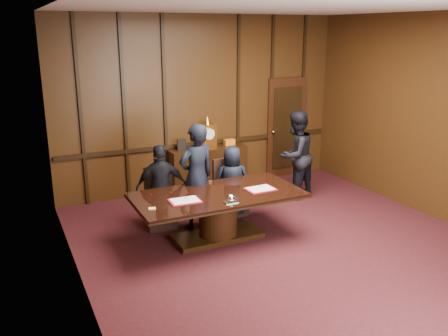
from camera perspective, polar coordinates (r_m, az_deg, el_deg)
name	(u,v)px	position (r m, az deg, el deg)	size (l,w,h in m)	color
room	(300,138)	(6.78, 9.12, 3.58)	(7.00, 7.04, 3.50)	black
sideboard	(208,167)	(9.71, -1.96, 0.10)	(1.60, 0.45, 1.54)	black
conference_table	(218,208)	(7.42, -0.76, -4.88)	(2.62, 1.32, 0.76)	black
folder_left	(185,201)	(7.02, -4.73, -3.94)	(0.47, 0.35, 0.02)	maroon
folder_right	(260,189)	(7.53, 4.39, -2.53)	(0.47, 0.34, 0.02)	maroon
inkstand	(231,199)	(6.94, 0.80, -3.74)	(0.20, 0.14, 0.12)	white
notepad	(152,209)	(6.78, -8.64, -4.84)	(0.10, 0.07, 0.01)	#FCF47B
chair_left	(161,209)	(8.05, -7.58, -4.96)	(0.54, 0.54, 0.99)	black
chair_right	(230,198)	(8.50, 0.73, -3.64)	(0.54, 0.54, 0.99)	black
signatory_left	(161,187)	(7.84, -7.55, -2.30)	(0.83, 0.35, 1.42)	black
signatory_right	(232,181)	(8.33, 0.99, -1.60)	(0.62, 0.40, 1.27)	black
witness_left	(197,176)	(7.77, -3.32, -1.02)	(0.64, 0.42, 1.76)	black
witness_right	(295,155)	(9.26, 8.58, 1.53)	(0.84, 0.65, 1.72)	black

